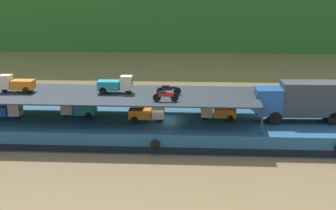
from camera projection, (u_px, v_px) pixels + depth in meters
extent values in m
plane|color=olive|center=(160.00, 138.00, 41.62)|extent=(400.00, 400.00, 0.00)
cube|color=navy|center=(160.00, 129.00, 41.45)|extent=(31.91, 8.47, 1.50)
cube|color=black|center=(156.00, 151.00, 37.40)|extent=(31.28, 0.06, 0.50)
sphere|color=black|center=(155.00, 145.00, 37.12)|extent=(0.66, 0.66, 0.66)
cube|color=#1E4C99|center=(268.00, 101.00, 40.52)|extent=(2.08, 2.26, 2.00)
cube|color=#192833|center=(255.00, 97.00, 40.47)|extent=(0.13, 1.84, 0.60)
cube|color=#33383D|center=(313.00, 98.00, 40.36)|extent=(4.88, 2.47, 2.50)
cube|color=black|center=(312.00, 115.00, 40.65)|extent=(6.85, 1.62, 0.20)
cylinder|color=black|center=(271.00, 112.00, 41.74)|extent=(1.01, 0.32, 1.00)
cylinder|color=black|center=(275.00, 118.00, 39.77)|extent=(1.01, 0.32, 1.00)
cylinder|color=black|center=(327.00, 112.00, 41.61)|extent=(1.01, 0.32, 1.00)
cylinder|color=black|center=(334.00, 119.00, 39.64)|extent=(1.01, 0.32, 1.00)
cylinder|color=#232833|center=(252.00, 98.00, 44.21)|extent=(0.16, 0.16, 2.00)
cylinder|color=#232833|center=(262.00, 121.00, 36.92)|extent=(0.16, 0.16, 2.00)
cube|color=#232833|center=(112.00, 95.00, 41.08)|extent=(22.71, 7.67, 0.10)
cube|color=beige|center=(15.00, 108.00, 41.46)|extent=(0.93, 1.02, 1.10)
cube|color=#19232D|center=(21.00, 107.00, 41.39)|extent=(0.06, 0.85, 0.38)
cylinder|color=black|center=(18.00, 115.00, 41.57)|extent=(0.56, 0.15, 0.56)
cube|color=teal|center=(85.00, 110.00, 41.89)|extent=(1.72, 1.22, 0.70)
cube|color=#C6B793|center=(68.00, 107.00, 41.95)|extent=(0.91, 1.01, 1.10)
cube|color=#19232D|center=(62.00, 105.00, 41.97)|extent=(0.05, 0.85, 0.38)
cylinder|color=black|center=(66.00, 114.00, 42.09)|extent=(0.56, 0.15, 0.56)
cylinder|color=black|center=(92.00, 112.00, 42.45)|extent=(0.56, 0.15, 0.56)
cylinder|color=black|center=(89.00, 116.00, 41.42)|extent=(0.56, 0.15, 0.56)
cube|color=orange|center=(140.00, 114.00, 40.64)|extent=(1.74, 1.26, 0.70)
cube|color=beige|center=(158.00, 111.00, 40.55)|extent=(0.94, 1.03, 1.10)
cube|color=#19232D|center=(164.00, 110.00, 40.51)|extent=(0.07, 0.85, 0.38)
cylinder|color=black|center=(160.00, 118.00, 40.67)|extent=(0.56, 0.16, 0.56)
cylinder|color=black|center=(134.00, 120.00, 40.21)|extent=(0.56, 0.16, 0.56)
cylinder|color=black|center=(136.00, 116.00, 41.25)|extent=(0.56, 0.16, 0.56)
cube|color=orange|center=(225.00, 112.00, 41.06)|extent=(1.71, 1.22, 0.70)
cube|color=#C6B793|center=(207.00, 109.00, 41.12)|extent=(0.91, 1.01, 1.10)
cube|color=#19232D|center=(201.00, 108.00, 41.13)|extent=(0.05, 0.85, 0.38)
cylinder|color=black|center=(205.00, 116.00, 41.25)|extent=(0.56, 0.15, 0.56)
cylinder|color=black|center=(230.00, 115.00, 41.62)|extent=(0.56, 0.15, 0.56)
cylinder|color=black|center=(230.00, 118.00, 40.59)|extent=(0.56, 0.15, 0.56)
cube|color=orange|center=(23.00, 84.00, 41.65)|extent=(1.72, 1.23, 0.70)
cube|color=beige|center=(6.00, 82.00, 41.72)|extent=(0.92, 1.02, 1.10)
cube|color=#19232D|center=(0.00, 80.00, 41.73)|extent=(0.05, 0.85, 0.38)
cylinder|color=black|center=(4.00, 88.00, 41.85)|extent=(0.56, 0.15, 0.56)
cylinder|color=black|center=(31.00, 88.00, 42.21)|extent=(0.56, 0.15, 0.56)
cylinder|color=black|center=(26.00, 90.00, 41.18)|extent=(0.56, 0.15, 0.56)
cube|color=teal|center=(109.00, 85.00, 41.37)|extent=(1.74, 1.25, 0.70)
cube|color=beige|center=(126.00, 83.00, 41.27)|extent=(0.93, 1.03, 1.10)
cube|color=#19232D|center=(132.00, 81.00, 41.23)|extent=(0.07, 0.85, 0.38)
cylinder|color=black|center=(128.00, 90.00, 41.39)|extent=(0.56, 0.16, 0.56)
cylinder|color=black|center=(103.00, 91.00, 40.94)|extent=(0.56, 0.16, 0.56)
cylinder|color=black|center=(105.00, 88.00, 41.97)|extent=(0.56, 0.16, 0.56)
cylinder|color=black|center=(175.00, 97.00, 38.49)|extent=(0.61, 0.15, 0.60)
cylinder|color=black|center=(157.00, 97.00, 38.47)|extent=(0.61, 0.15, 0.60)
cube|color=#B21919|center=(166.00, 95.00, 38.43)|extent=(1.11, 0.29, 0.28)
cube|color=black|center=(162.00, 92.00, 38.39)|extent=(0.61, 0.25, 0.12)
cylinder|color=#B2B2B7|center=(173.00, 90.00, 38.37)|extent=(0.09, 0.55, 0.04)
cylinder|color=black|center=(177.00, 91.00, 40.75)|extent=(0.61, 0.17, 0.60)
cylinder|color=black|center=(160.00, 91.00, 40.68)|extent=(0.61, 0.17, 0.60)
cube|color=black|center=(169.00, 88.00, 40.66)|extent=(1.12, 0.33, 0.28)
cube|color=black|center=(166.00, 86.00, 40.61)|extent=(0.62, 0.27, 0.12)
cylinder|color=#B2B2B7|center=(176.00, 84.00, 40.62)|extent=(0.10, 0.55, 0.04)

